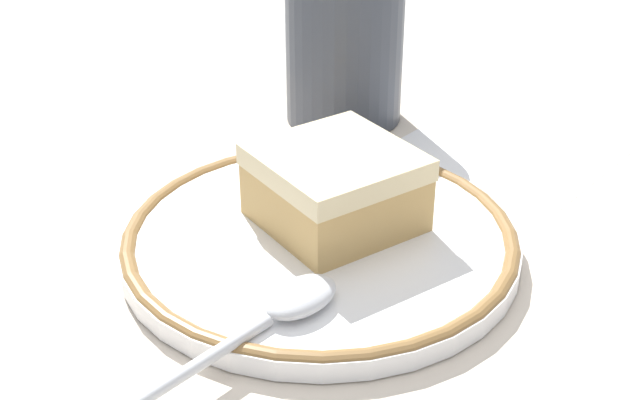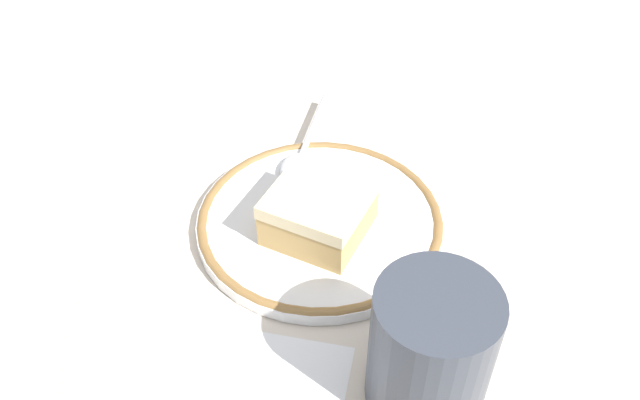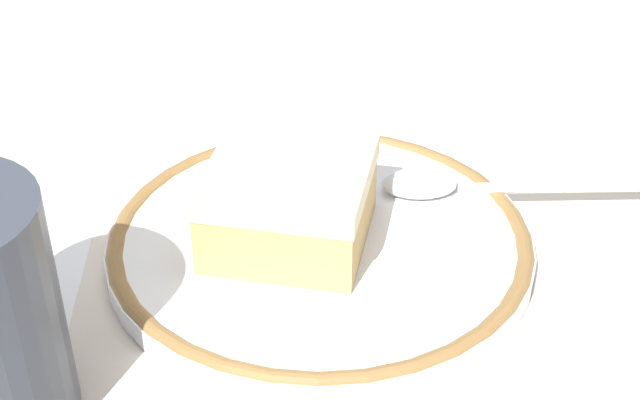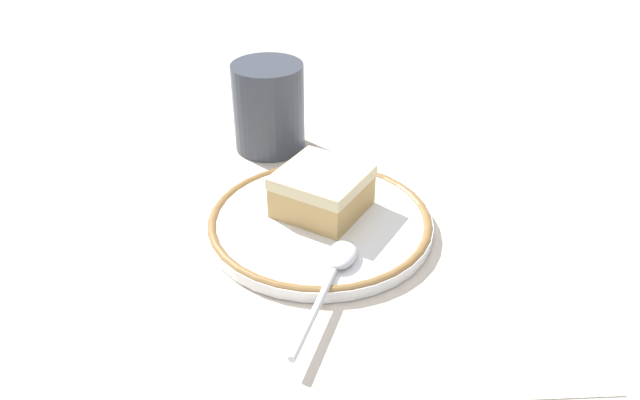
{
  "view_description": "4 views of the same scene",
  "coord_description": "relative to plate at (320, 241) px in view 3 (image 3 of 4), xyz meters",
  "views": [
    {
      "loc": [
        -0.39,
        -0.13,
        0.25
      ],
      "look_at": [
        -0.03,
        0.02,
        0.03
      ],
      "focal_mm": 49.32,
      "sensor_mm": 36.0,
      "label": 1
    },
    {
      "loc": [
        0.36,
        -0.04,
        0.4
      ],
      "look_at": [
        -0.03,
        0.02,
        0.03
      ],
      "focal_mm": 37.5,
      "sensor_mm": 36.0,
      "label": 2
    },
    {
      "loc": [
        0.11,
        0.35,
        0.27
      ],
      "look_at": [
        -0.03,
        0.02,
        0.03
      ],
      "focal_mm": 51.74,
      "sensor_mm": 36.0,
      "label": 3
    },
    {
      "loc": [
        -0.5,
        0.04,
        0.33
      ],
      "look_at": [
        -0.03,
        0.02,
        0.03
      ],
      "focal_mm": 35.06,
      "sensor_mm": 36.0,
      "label": 4
    }
  ],
  "objects": [
    {
      "name": "plate",
      "position": [
        0.0,
        0.0,
        0.0
      ],
      "size": [
        0.21,
        0.21,
        0.01
      ],
      "color": "white",
      "rests_on": "placemat"
    },
    {
      "name": "ground_plane",
      "position": [
        0.03,
        -0.02,
        -0.01
      ],
      "size": [
        2.4,
        2.4,
        0.0
      ],
      "primitive_type": "plane",
      "color": "#B7B2A8"
    },
    {
      "name": "spoon",
      "position": [
        -0.08,
        -0.01,
        0.01
      ],
      "size": [
        0.13,
        0.06,
        0.01
      ],
      "color": "silver",
      "rests_on": "plate"
    },
    {
      "name": "placemat",
      "position": [
        0.03,
        -0.02,
        -0.01
      ],
      "size": [
        0.46,
        0.36,
        0.0
      ],
      "primitive_type": "cube",
      "color": "beige",
      "rests_on": "ground_plane"
    },
    {
      "name": "cake_slice",
      "position": [
        0.01,
        -0.0,
        0.02
      ],
      "size": [
        0.1,
        0.1,
        0.04
      ],
      "color": "tan",
      "rests_on": "plate"
    }
  ]
}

